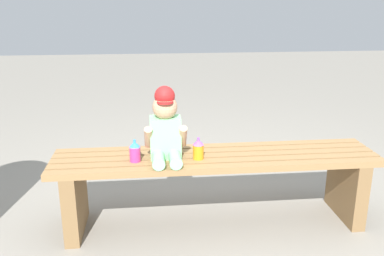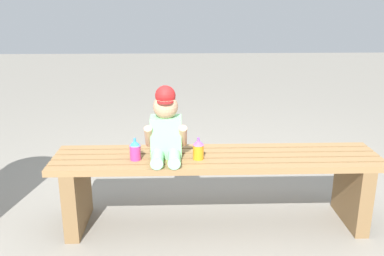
{
  "view_description": "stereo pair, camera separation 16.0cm",
  "coord_description": "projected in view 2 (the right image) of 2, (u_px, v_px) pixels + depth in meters",
  "views": [
    {
      "loc": [
        -0.37,
        -2.21,
        1.29
      ],
      "look_at": [
        -0.14,
        -0.05,
        0.61
      ],
      "focal_mm": 39.33,
      "sensor_mm": 36.0,
      "label": 1
    },
    {
      "loc": [
        -0.21,
        -2.22,
        1.29
      ],
      "look_at": [
        -0.14,
        -0.05,
        0.61
      ],
      "focal_mm": 39.33,
      "sensor_mm": 36.0,
      "label": 2
    }
  ],
  "objects": [
    {
      "name": "ground_plane",
      "position": [
        216.0,
        223.0,
        2.51
      ],
      "size": [
        16.0,
        16.0,
        0.0
      ],
      "primitive_type": "plane",
      "color": "gray"
    },
    {
      "name": "park_bench",
      "position": [
        216.0,
        177.0,
        2.42
      ],
      "size": [
        1.85,
        0.39,
        0.43
      ],
      "color": "olive",
      "rests_on": "ground_plane"
    },
    {
      "name": "sippy_cup_right",
      "position": [
        198.0,
        149.0,
        2.31
      ],
      "size": [
        0.06,
        0.06,
        0.12
      ],
      "color": "orange",
      "rests_on": "park_bench"
    },
    {
      "name": "child_figure",
      "position": [
        166.0,
        127.0,
        2.3
      ],
      "size": [
        0.23,
        0.27,
        0.4
      ],
      "color": "#7FCC8C",
      "rests_on": "park_bench"
    },
    {
      "name": "sippy_cup_left",
      "position": [
        135.0,
        150.0,
        2.3
      ],
      "size": [
        0.06,
        0.06,
        0.12
      ],
      "color": "#E5337F",
      "rests_on": "park_bench"
    }
  ]
}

